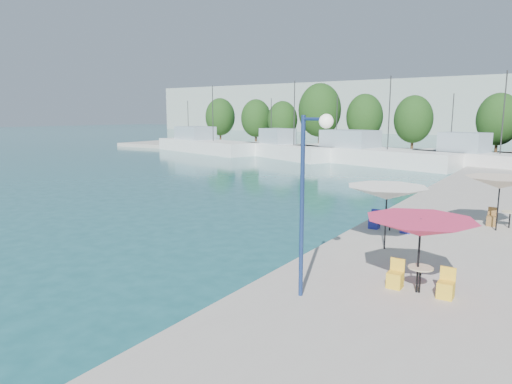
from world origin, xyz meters
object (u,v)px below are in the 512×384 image
Objects in this scene: trawler_03 at (367,154)px; trawler_04 at (480,160)px; umbrella_white at (387,193)px; street_lamp at (311,173)px; trawler_01 at (204,145)px; trawler_02 at (285,150)px; umbrella_pink at (420,228)px; umbrella_cream at (500,183)px.

trawler_04 is (11.93, -0.30, 0.00)m from trawler_03.
street_lamp is at bearing -92.14° from umbrella_white.
trawler_01 and trawler_02 have the same top height.
trawler_04 is 40.28m from street_lamp.
umbrella_white is 6.00m from street_lamp.
umbrella_white is (1.31, -34.31, 1.68)m from trawler_04.
trawler_03 is at bearing 11.89° from trawler_01.
trawler_02 is at bearing 137.78° from street_lamp.
trawler_04 is at bearing 92.18° from umbrella_white.
umbrella_pink is at bearing -53.79° from trawler_03.
umbrella_white is at bearing -29.89° from trawler_02.
trawler_03 is 7.34× the size of umbrella_cream.
trawler_02 is 47.43m from umbrella_pink.
trawler_03 reaches higher than umbrella_cream.
umbrella_cream reaches higher than umbrella_pink.
trawler_03 is 41.33m from umbrella_pink.
umbrella_pink is at bearing -26.85° from trawler_01.
trawler_03 is at bearing 21.40° from trawler_02.
trawler_01 is at bearing -165.43° from trawler_04.
trawler_02 is 5.31× the size of umbrella_cream.
umbrella_cream is at bearing -46.26° from trawler_03.
trawler_02 is 1.01× the size of trawler_04.
trawler_03 and trawler_04 have the same top height.
trawler_02 is at bearing -163.85° from trawler_04.
street_lamp reaches higher than umbrella_white.
trawler_02 is at bearing 10.70° from trawler_01.
trawler_02 is 48.02m from street_lamp.
street_lamp is (-0.22, -5.85, 1.34)m from umbrella_white.
trawler_02 is at bearing 132.95° from umbrella_cream.
trawler_01 is 54.57m from umbrella_white.
umbrella_pink is at bearing -60.11° from umbrella_white.
trawler_03 is 6.90× the size of umbrella_pink.
umbrella_white is at bearing 104.97° from street_lamp.
trawler_04 is 4.95× the size of umbrella_pink.
trawler_04 is (38.64, -2.83, 0.00)m from trawler_01.
trawler_01 is 4.12× the size of street_lamp.
trawler_02 is 4.99× the size of umbrella_pink.
trawler_02 reaches higher than umbrella_cream.
trawler_01 reaches higher than umbrella_pink.
umbrella_white is (-2.14, 3.73, 0.24)m from umbrella_pink.
umbrella_pink is (42.09, -40.87, 1.44)m from trawler_01.
trawler_03 is (11.44, -0.76, -0.00)m from trawler_02.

